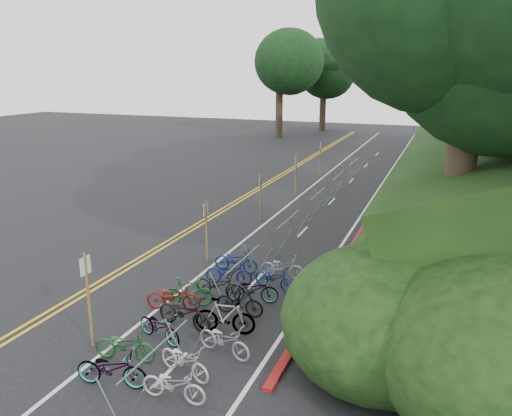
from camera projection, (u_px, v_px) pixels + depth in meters
The scene contains 9 objects.
ground at pixel (118, 314), 15.58m from camera, with size 120.00×120.00×0.00m, color black.
road_markings at pixel (255, 225), 24.42m from camera, with size 7.47×80.00×0.01m.
red_curb at pixel (365, 225), 24.34m from camera, with size 0.25×28.00×0.10m, color maroon.
bike_rack_front at pixel (156, 362), 11.38m from camera, with size 1.19×2.91×1.26m.
bike_racks_rest at pixel (317, 199), 25.97m from camera, with size 1.14×23.00×1.17m.
signpost_near at pixel (88, 294), 13.39m from camera, with size 0.08×0.40×2.71m.
signposts_rest at pixel (280, 181), 27.55m from camera, with size 0.08×18.40×2.50m.
bike_front at pixel (173, 296), 15.73m from camera, with size 1.75×0.61×0.92m, color maroon.
bike_valet at pixel (210, 307), 15.03m from camera, with size 3.28×9.41×1.07m.
Camera 1 is at (9.17, -11.58, 7.36)m, focal length 35.00 mm.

